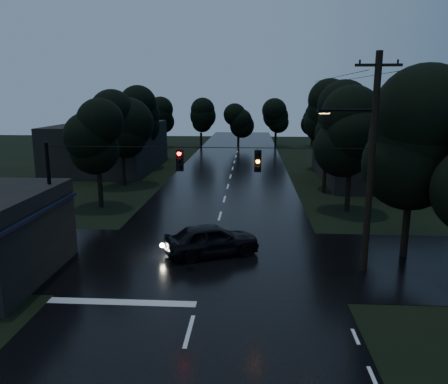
# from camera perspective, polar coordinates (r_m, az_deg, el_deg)

# --- Properties ---
(main_road) EXTENTS (12.00, 120.00, 0.02)m
(main_road) POSITION_cam_1_polar(r_m,az_deg,el_deg) (39.71, 0.50, 0.70)
(main_road) COLOR black
(main_road) RESTS_ON ground
(cross_street) EXTENTS (60.00, 9.00, 0.02)m
(cross_street) POSITION_cam_1_polar(r_m,az_deg,el_deg) (22.44, -2.03, -8.73)
(cross_street) COLOR black
(cross_street) RESTS_ON ground
(building_far_right) EXTENTS (10.00, 14.00, 4.40)m
(building_far_right) POSITION_cam_1_polar(r_m,az_deg,el_deg) (44.83, 19.03, 4.23)
(building_far_right) COLOR black
(building_far_right) RESTS_ON ground
(building_far_left) EXTENTS (10.00, 16.00, 5.00)m
(building_far_left) POSITION_cam_1_polar(r_m,az_deg,el_deg) (51.71, -14.63, 5.86)
(building_far_left) COLOR black
(building_far_left) RESTS_ON ground
(utility_pole_main) EXTENTS (3.50, 0.30, 10.00)m
(utility_pole_main) POSITION_cam_1_polar(r_m,az_deg,el_deg) (20.71, 18.47, 3.90)
(utility_pole_main) COLOR black
(utility_pole_main) RESTS_ON ground
(utility_pole_far) EXTENTS (2.00, 0.30, 7.50)m
(utility_pole_far) POSITION_cam_1_polar(r_m,az_deg,el_deg) (37.57, 13.15, 5.69)
(utility_pole_far) COLOR black
(utility_pole_far) RESTS_ON ground
(anchor_pole_left) EXTENTS (0.18, 0.18, 6.00)m
(anchor_pole_left) POSITION_cam_1_polar(r_m,az_deg,el_deg) (22.60, -21.64, -1.50)
(anchor_pole_left) COLOR black
(anchor_pole_left) RESTS_ON ground
(span_signals) EXTENTS (15.00, 0.37, 1.12)m
(span_signals) POSITION_cam_1_polar(r_m,az_deg,el_deg) (20.07, -0.84, 4.24)
(span_signals) COLOR black
(span_signals) RESTS_ON ground
(tree_corner_near) EXTENTS (4.48, 4.48, 9.44)m
(tree_corner_near) POSITION_cam_1_polar(r_m,az_deg,el_deg) (23.29, 23.56, 6.22)
(tree_corner_near) COLOR black
(tree_corner_near) RESTS_ON ground
(tree_left_a) EXTENTS (3.92, 3.92, 8.26)m
(tree_left_a) POSITION_cam_1_polar(r_m,az_deg,el_deg) (32.88, -16.26, 6.98)
(tree_left_a) COLOR black
(tree_left_a) RESTS_ON ground
(tree_left_b) EXTENTS (4.20, 4.20, 8.85)m
(tree_left_b) POSITION_cam_1_polar(r_m,az_deg,el_deg) (40.61, -13.29, 8.64)
(tree_left_b) COLOR black
(tree_left_b) RESTS_ON ground
(tree_left_c) EXTENTS (4.48, 4.48, 9.44)m
(tree_left_c) POSITION_cam_1_polar(r_m,az_deg,el_deg) (50.38, -10.68, 9.87)
(tree_left_c) COLOR black
(tree_left_c) RESTS_ON ground
(tree_right_a) EXTENTS (4.20, 4.20, 8.85)m
(tree_right_a) POSITION_cam_1_polar(r_m,az_deg,el_deg) (31.67, 16.33, 7.47)
(tree_right_a) COLOR black
(tree_right_a) RESTS_ON ground
(tree_right_b) EXTENTS (4.48, 4.48, 9.44)m
(tree_right_b) POSITION_cam_1_polar(r_m,az_deg,el_deg) (39.59, 14.71, 9.02)
(tree_right_b) COLOR black
(tree_right_b) RESTS_ON ground
(tree_right_c) EXTENTS (4.76, 4.76, 10.03)m
(tree_right_c) POSITION_cam_1_polar(r_m,az_deg,el_deg) (49.51, 13.24, 10.15)
(tree_right_c) COLOR black
(tree_right_c) RESTS_ON ground
(car) EXTENTS (5.28, 3.67, 1.67)m
(car) POSITION_cam_1_polar(r_m,az_deg,el_deg) (22.73, -1.62, -6.21)
(car) COLOR black
(car) RESTS_ON ground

